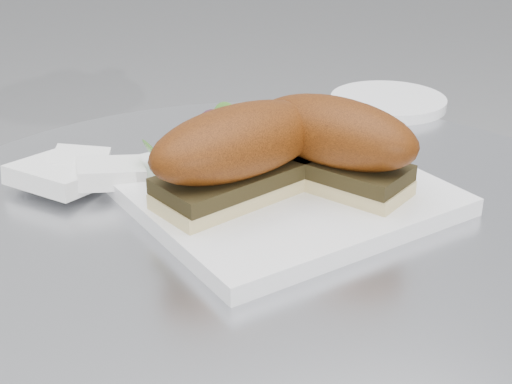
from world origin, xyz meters
TOP-DOWN VIEW (x-y plane):
  - plate at (0.03, 0.06)m, footprint 0.30×0.30m
  - sandwich_left at (-0.01, 0.05)m, footprint 0.19×0.13m
  - sandwich_right at (0.08, 0.03)m, footprint 0.14×0.17m
  - salad at (-0.00, 0.13)m, footprint 0.13×0.13m
  - napkin at (-0.12, 0.15)m, footprint 0.13×0.13m
  - saucer at (0.27, 0.24)m, footprint 0.14×0.14m

SIDE VIEW (x-z plane):
  - saucer at x=0.27m, z-range 0.73..0.74m
  - plate at x=0.03m, z-range 0.73..0.75m
  - napkin at x=-0.12m, z-range 0.73..0.75m
  - salad at x=0.00m, z-range 0.75..0.80m
  - sandwich_right at x=0.08m, z-range 0.75..0.83m
  - sandwich_left at x=-0.01m, z-range 0.75..0.83m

